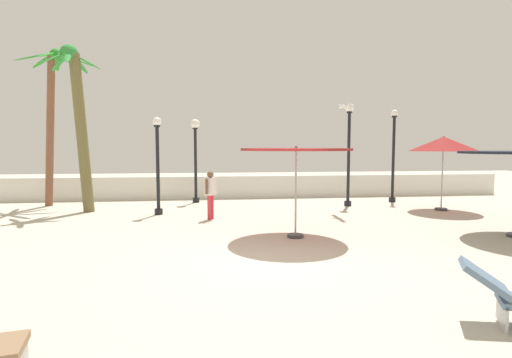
{
  "coord_description": "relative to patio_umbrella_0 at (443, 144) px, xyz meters",
  "views": [
    {
      "loc": [
        -1.46,
        -8.27,
        2.36
      ],
      "look_at": [
        0.0,
        3.46,
        1.4
      ],
      "focal_mm": 28.12,
      "sensor_mm": 36.0,
      "label": 1
    }
  ],
  "objects": [
    {
      "name": "patio_umbrella_1",
      "position": [
        -6.35,
        -3.69,
        -0.23
      ],
      "size": [
        2.85,
        2.85,
        2.4
      ],
      "color": "#333338",
      "rests_on": "ground_plane"
    },
    {
      "name": "patio_umbrella_0",
      "position": [
        0.0,
        0.0,
        0.0
      ],
      "size": [
        2.43,
        2.43,
        2.76
      ],
      "color": "#333338",
      "rests_on": "ground_plane"
    },
    {
      "name": "guest_0",
      "position": [
        -8.51,
        -0.81,
        -1.5
      ],
      "size": [
        0.4,
        0.48,
        1.57
      ],
      "color": "#D8333F",
      "rests_on": "ground_plane"
    },
    {
      "name": "palm_tree_1",
      "position": [
        -13.13,
        1.28,
        1.1
      ],
      "size": [
        1.94,
        2.09,
        5.93
      ],
      "color": "brown",
      "rests_on": "ground_plane"
    },
    {
      "name": "lamp_post_2",
      "position": [
        -3.06,
        1.47,
        -0.02
      ],
      "size": [
        0.35,
        0.35,
        4.04
      ],
      "color": "black",
      "rests_on": "ground_plane"
    },
    {
      "name": "lamp_post_0",
      "position": [
        -9.08,
        3.25,
        -0.19
      ],
      "size": [
        0.39,
        0.39,
        3.5
      ],
      "color": "black",
      "rests_on": "ground_plane"
    },
    {
      "name": "lamp_post_3",
      "position": [
        -0.77,
        2.36,
        -0.37
      ],
      "size": [
        0.29,
        0.29,
        3.9
      ],
      "color": "black",
      "rests_on": "ground_plane"
    },
    {
      "name": "seagull_0",
      "position": [
        -3.71,
        0.21,
        1.36
      ],
      "size": [
        0.38,
        1.4,
        0.14
      ],
      "color": "white"
    },
    {
      "name": "ground_plane",
      "position": [
        -7.18,
        -5.49,
        -2.44
      ],
      "size": [
        56.0,
        56.0,
        0.0
      ],
      "primitive_type": "plane",
      "color": "beige"
    },
    {
      "name": "boundary_wall",
      "position": [
        -7.18,
        4.39,
        -1.93
      ],
      "size": [
        25.2,
        0.3,
        1.02
      ],
      "primitive_type": "cube",
      "color": "silver",
      "rests_on": "ground_plane"
    },
    {
      "name": "palm_tree_0",
      "position": [
        -14.63,
        2.99,
        1.42
      ],
      "size": [
        2.76,
        2.85,
        6.16
      ],
      "color": "brown",
      "rests_on": "ground_plane"
    },
    {
      "name": "lamp_post_1",
      "position": [
        -10.3,
        0.36,
        -0.58
      ],
      "size": [
        0.31,
        0.31,
        3.36
      ],
      "color": "black",
      "rests_on": "ground_plane"
    }
  ]
}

